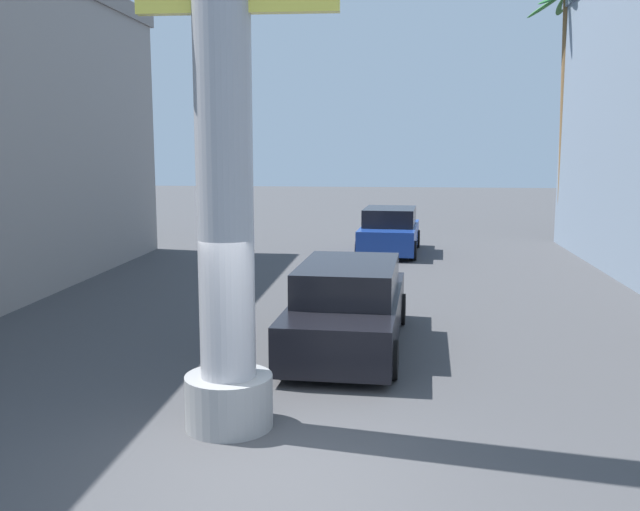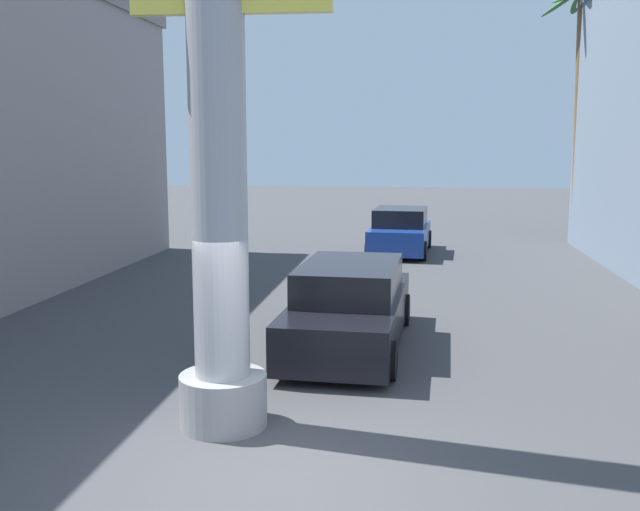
{
  "view_description": "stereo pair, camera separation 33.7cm",
  "coord_description": "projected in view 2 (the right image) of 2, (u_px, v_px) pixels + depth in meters",
  "views": [
    {
      "loc": [
        1.24,
        -7.36,
        3.68
      ],
      "look_at": [
        0.0,
        4.34,
        1.86
      ],
      "focal_mm": 40.0,
      "sensor_mm": 36.0,
      "label": 1
    },
    {
      "loc": [
        1.57,
        -7.32,
        3.68
      ],
      "look_at": [
        0.0,
        4.34,
        1.86
      ],
      "focal_mm": 40.0,
      "sensor_mm": 36.0,
      "label": 2
    }
  ],
  "objects": [
    {
      "name": "neon_sign_pole",
      "position": [
        216.0,
        47.0,
        8.73
      ],
      "size": [
        2.83,
        1.15,
        10.59
      ],
      "color": "#9E9EA3",
      "rests_on": "ground"
    },
    {
      "name": "ground_plane",
      "position": [
        350.0,
        295.0,
        17.73
      ],
      "size": [
        93.32,
        93.32,
        0.0
      ],
      "primitive_type": "plane",
      "color": "#424244"
    },
    {
      "name": "car_far",
      "position": [
        400.0,
        232.0,
        24.46
      ],
      "size": [
        2.21,
        4.35,
        1.56
      ],
      "color": "black",
      "rests_on": "ground"
    },
    {
      "name": "car_lead",
      "position": [
        350.0,
        307.0,
        13.09
      ],
      "size": [
        2.18,
        5.18,
        1.56
      ],
      "color": "black",
      "rests_on": "ground"
    },
    {
      "name": "palm_tree_far_right",
      "position": [
        580.0,
        90.0,
        26.04
      ],
      "size": [
        2.99,
        3.1,
        9.23
      ],
      "color": "brown",
      "rests_on": "ground"
    }
  ]
}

